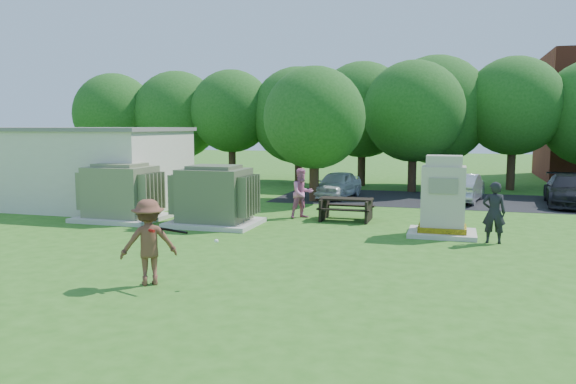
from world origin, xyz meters
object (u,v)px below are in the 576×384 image
(car_dark, at_px, (569,190))
(transformer_right, at_px, (215,197))
(transformer_left, at_px, (121,193))
(car_silver_a, at_px, (463,188))
(generator_cabinet, at_px, (443,201))
(batter, at_px, (149,242))
(picnic_table, at_px, (346,206))
(person_by_generator, at_px, (494,213))
(car_white, at_px, (337,184))
(person_at_picnic, at_px, (302,193))

(car_dark, bearing_deg, transformer_right, -141.15)
(car_dark, bearing_deg, transformer_left, -147.64)
(transformer_right, relative_size, car_silver_a, 0.77)
(generator_cabinet, relative_size, batter, 1.35)
(picnic_table, bearing_deg, transformer_left, -164.11)
(picnic_table, height_order, person_by_generator, person_by_generator)
(transformer_left, xyz_separation_m, generator_cabinet, (11.31, 0.30, 0.13))
(car_white, bearing_deg, picnic_table, -66.48)
(person_by_generator, distance_m, person_at_picnic, 7.11)
(picnic_table, distance_m, batter, 9.76)
(batter, distance_m, car_dark, 19.32)
(picnic_table, distance_m, car_dark, 10.66)
(generator_cabinet, bearing_deg, car_silver_a, 85.09)
(transformer_left, xyz_separation_m, car_white, (6.26, 8.49, -0.34))
(person_by_generator, height_order, car_dark, person_by_generator)
(car_silver_a, relative_size, car_dark, 0.86)
(transformer_right, relative_size, picnic_table, 1.58)
(car_white, bearing_deg, transformer_right, -97.90)
(generator_cabinet, relative_size, picnic_table, 1.32)
(person_at_picnic, bearing_deg, person_by_generator, -67.76)
(person_by_generator, height_order, car_silver_a, person_by_generator)
(transformer_left, height_order, generator_cabinet, generator_cabinet)
(transformer_left, height_order, car_dark, transformer_left)
(generator_cabinet, relative_size, car_silver_a, 0.64)
(car_white, distance_m, car_silver_a, 5.77)
(generator_cabinet, height_order, person_at_picnic, generator_cabinet)
(batter, height_order, car_dark, batter)
(car_white, distance_m, car_dark, 10.11)
(person_by_generator, bearing_deg, person_at_picnic, -23.21)
(transformer_right, distance_m, car_white, 8.87)
(transformer_right, relative_size, batter, 1.61)
(car_dark, bearing_deg, car_silver_a, -175.26)
(transformer_left, xyz_separation_m, picnic_table, (7.89, 2.25, -0.46))
(transformer_left, distance_m, picnic_table, 8.22)
(person_at_picnic, bearing_deg, picnic_table, -45.89)
(car_silver_a, bearing_deg, transformer_left, 45.33)
(transformer_left, xyz_separation_m, car_silver_a, (12.03, 8.68, -0.32))
(batter, bearing_deg, transformer_right, -112.35)
(transformer_right, xyz_separation_m, car_white, (2.56, 8.49, -0.34))
(transformer_left, relative_size, car_silver_a, 0.77)
(picnic_table, height_order, car_white, car_white)
(transformer_right, xyz_separation_m, person_at_picnic, (2.52, 2.28, -0.04))
(car_silver_a, distance_m, car_dark, 4.34)
(car_white, bearing_deg, car_dark, 10.14)
(transformer_left, relative_size, transformer_right, 1.00)
(generator_cabinet, distance_m, car_white, 9.63)
(picnic_table, bearing_deg, car_white, 104.63)
(car_white, height_order, car_dark, car_dark)
(transformer_right, bearing_deg, person_by_generator, -3.10)
(generator_cabinet, xyz_separation_m, person_by_generator, (1.46, -0.79, -0.19))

